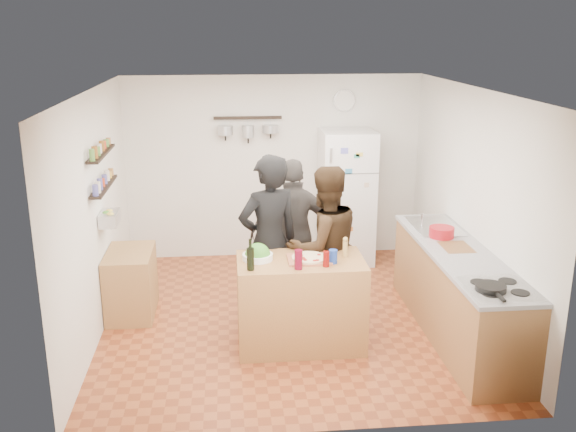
{
  "coord_description": "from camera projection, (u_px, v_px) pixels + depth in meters",
  "views": [
    {
      "loc": [
        -0.64,
        -6.48,
        3.11
      ],
      "look_at": [
        0.0,
        0.1,
        1.15
      ],
      "focal_mm": 40.0,
      "sensor_mm": 36.0,
      "label": 1
    }
  ],
  "objects": [
    {
      "name": "person_left",
      "position": [
        269.0,
        242.0,
        6.71
      ],
      "size": [
        0.8,
        0.67,
        1.88
      ],
      "primitive_type": "imported",
      "rotation": [
        0.0,
        0.0,
        3.53
      ],
      "color": "black",
      "rests_on": "floor"
    },
    {
      "name": "side_table",
      "position": [
        131.0,
        283.0,
        7.14
      ],
      "size": [
        0.5,
        0.8,
        0.73
      ],
      "primitive_type": "cube",
      "color": "#A06E43",
      "rests_on": "floor"
    },
    {
      "name": "red_bowl",
      "position": [
        442.0,
        232.0,
        6.92
      ],
      "size": [
        0.27,
        0.27,
        0.11
      ],
      "primitive_type": "cylinder",
      "color": "#A3121B",
      "rests_on": "counter_run"
    },
    {
      "name": "wine_glass_near",
      "position": [
        298.0,
        260.0,
        6.03
      ],
      "size": [
        0.08,
        0.08,
        0.19
      ],
      "primitive_type": "cylinder",
      "color": "#540719",
      "rests_on": "prep_island"
    },
    {
      "name": "skillet",
      "position": [
        491.0,
        288.0,
        5.53
      ],
      "size": [
        0.27,
        0.27,
        0.05
      ],
      "primitive_type": "cylinder",
      "color": "black",
      "rests_on": "stove_top"
    },
    {
      "name": "pot_rack",
      "position": [
        248.0,
        118.0,
        8.45
      ],
      "size": [
        0.9,
        0.04,
        0.04
      ],
      "primitive_type": "cube",
      "color": "black",
      "rests_on": "back_wall"
    },
    {
      "name": "wall_clock",
      "position": [
        344.0,
        101.0,
        8.59
      ],
      "size": [
        0.3,
        0.03,
        0.3
      ],
      "primitive_type": "cylinder",
      "rotation": [
        1.57,
        0.0,
        0.0
      ],
      "color": "silver",
      "rests_on": "back_wall"
    },
    {
      "name": "pepper_mill",
      "position": [
        345.0,
        249.0,
        6.35
      ],
      "size": [
        0.05,
        0.05,
        0.16
      ],
      "primitive_type": "cylinder",
      "color": "#AC8848",
      "rests_on": "prep_island"
    },
    {
      "name": "salad_bowl",
      "position": [
        258.0,
        257.0,
        6.29
      ],
      "size": [
        0.3,
        0.3,
        0.06
      ],
      "primitive_type": "cylinder",
      "color": "white",
      "rests_on": "prep_island"
    },
    {
      "name": "stove_top",
      "position": [
        499.0,
        289.0,
        5.59
      ],
      "size": [
        0.6,
        0.62,
        0.02
      ],
      "primitive_type": "cube",
      "color": "white",
      "rests_on": "counter_run"
    },
    {
      "name": "wine_bottle",
      "position": [
        250.0,
        259.0,
        6.0
      ],
      "size": [
        0.07,
        0.07,
        0.21
      ],
      "primitive_type": "cylinder",
      "color": "black",
      "rests_on": "prep_island"
    },
    {
      "name": "room_shell",
      "position": [
        286.0,
        200.0,
        7.14
      ],
      "size": [
        4.2,
        4.2,
        4.2
      ],
      "color": "brown",
      "rests_on": "ground"
    },
    {
      "name": "pizza",
      "position": [
        309.0,
        258.0,
        6.27
      ],
      "size": [
        0.34,
        0.34,
        0.02
      ],
      "primitive_type": "cylinder",
      "color": "#D3BF8B",
      "rests_on": "pizza_board"
    },
    {
      "name": "cutting_board",
      "position": [
        456.0,
        248.0,
        6.63
      ],
      "size": [
        0.3,
        0.4,
        0.02
      ],
      "primitive_type": "cube",
      "color": "brown",
      "rests_on": "counter_run"
    },
    {
      "name": "sink",
      "position": [
        434.0,
        227.0,
        7.31
      ],
      "size": [
        0.5,
        0.8,
        0.03
      ],
      "primitive_type": "cube",
      "color": "silver",
      "rests_on": "counter_run"
    },
    {
      "name": "prep_island",
      "position": [
        300.0,
        303.0,
        6.42
      ],
      "size": [
        1.25,
        0.72,
        0.91
      ],
      "primitive_type": "cube",
      "color": "#A1773B",
      "rests_on": "floor"
    },
    {
      "name": "person_back",
      "position": [
        294.0,
        233.0,
        7.3
      ],
      "size": [
        1.01,
        0.44,
        1.7
      ],
      "primitive_type": "imported",
      "rotation": [
        0.0,
        0.0,
        3.12
      ],
      "color": "#322F2D",
      "rests_on": "floor"
    },
    {
      "name": "fridge",
      "position": [
        346.0,
        197.0,
        8.63
      ],
      "size": [
        0.7,
        0.68,
        1.8
      ],
      "primitive_type": "cube",
      "color": "white",
      "rests_on": "floor"
    },
    {
      "name": "spice_shelf_lower",
      "position": [
        104.0,
        186.0,
        6.71
      ],
      "size": [
        0.12,
        1.0,
        0.02
      ],
      "primitive_type": "cube",
      "color": "black",
      "rests_on": "left_wall"
    },
    {
      "name": "person_center",
      "position": [
        324.0,
        247.0,
        6.75
      ],
      "size": [
        1.02,
        0.91,
        1.75
      ],
      "primitive_type": "imported",
      "rotation": [
        0.0,
        0.0,
        3.48
      ],
      "color": "black",
      "rests_on": "floor"
    },
    {
      "name": "spice_shelf_upper",
      "position": [
        101.0,
        153.0,
        6.61
      ],
      "size": [
        0.12,
        1.0,
        0.02
      ],
      "primitive_type": "cube",
      "color": "black",
      "rests_on": "left_wall"
    },
    {
      "name": "pizza_board",
      "position": [
        309.0,
        259.0,
        6.27
      ],
      "size": [
        0.42,
        0.34,
        0.02
      ],
      "primitive_type": "cube",
      "color": "#995437",
      "rests_on": "prep_island"
    },
    {
      "name": "wine_glass_far",
      "position": [
        326.0,
        259.0,
        6.1
      ],
      "size": [
        0.06,
        0.06,
        0.15
      ],
      "primitive_type": "cylinder",
      "color": "#610A08",
      "rests_on": "prep_island"
    },
    {
      "name": "counter_run",
      "position": [
        457.0,
        294.0,
        6.63
      ],
      "size": [
        0.63,
        2.63,
        0.9
      ],
      "primitive_type": "cube",
      "color": "#9E7042",
      "rests_on": "floor"
    },
    {
      "name": "produce_basket",
      "position": [
        109.0,
        218.0,
        6.81
      ],
      "size": [
        0.18,
        0.35,
        0.14
      ],
      "primitive_type": "cube",
      "color": "silver",
      "rests_on": "left_wall"
    },
    {
      "name": "salt_canister",
      "position": [
        333.0,
        257.0,
        6.18
      ],
      "size": [
        0.08,
        0.08,
        0.14
      ],
      "primitive_type": "cylinder",
      "color": "navy",
      "rests_on": "prep_island"
    }
  ]
}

